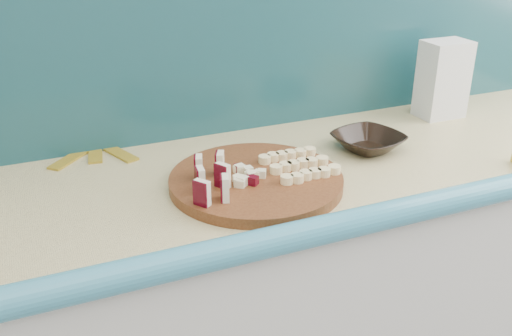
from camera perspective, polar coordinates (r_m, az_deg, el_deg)
The scene contains 9 objects.
kitchen_counter at distance 1.63m, azimuth 0.85°, elevation -14.87°, with size 2.20×0.63×0.91m.
backsplash at distance 1.56m, azimuth -3.37°, elevation 12.33°, with size 2.20×0.02×0.50m, color teal.
cutting_board at distance 1.30m, azimuth -0.00°, elevation -1.29°, with size 0.40×0.40×0.02m, color #47220F.
apple_wedges at distance 1.23m, azimuth -4.51°, elevation -0.96°, with size 0.10×0.15×0.05m.
apple_chunks at distance 1.28m, azimuth -1.04°, elevation -0.59°, with size 0.06×0.06×0.02m.
banana_slices at distance 1.34m, azimuth 4.28°, elevation 0.37°, with size 0.15×0.15×0.02m.
brown_bowl at distance 1.52m, azimuth 11.15°, elevation 2.57°, with size 0.18×0.18×0.04m, color black.
flour_bag at distance 1.80m, azimuth 18.18°, elevation 8.43°, with size 0.13×0.10×0.23m, color silver.
banana_peel at distance 1.53m, azimuth -15.79°, elevation 1.43°, with size 0.22×0.19×0.01m.
Camera 1 is at (-0.41, 0.36, 1.50)m, focal length 40.00 mm.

